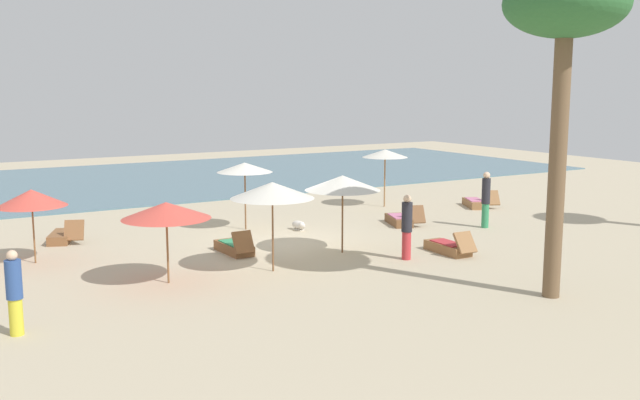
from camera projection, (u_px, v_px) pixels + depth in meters
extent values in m
plane|color=#BCAD8E|center=(295.00, 245.00, 21.67)|extent=(60.00, 60.00, 0.00)
cube|color=slate|center=(133.00, 181.00, 36.11)|extent=(48.00, 16.00, 0.06)
cylinder|color=olive|center=(385.00, 179.00, 28.35)|extent=(0.06, 0.06, 2.23)
cone|color=silver|center=(385.00, 153.00, 28.19)|extent=(1.79, 1.79, 0.31)
cylinder|color=brown|center=(245.00, 197.00, 23.83)|extent=(0.05, 0.05, 2.20)
cone|color=silver|center=(245.00, 167.00, 23.68)|extent=(1.84, 1.84, 0.32)
cylinder|color=brown|center=(342.00, 215.00, 20.50)|extent=(0.05, 0.05, 2.19)
cone|color=silver|center=(343.00, 183.00, 20.35)|extent=(2.16, 2.16, 0.42)
cylinder|color=brown|center=(33.00, 227.00, 19.30)|extent=(0.05, 0.05, 1.97)
cone|color=#D84C3F|center=(31.00, 198.00, 19.17)|extent=(1.85, 1.85, 0.46)
cylinder|color=brown|center=(273.00, 228.00, 18.42)|extent=(0.05, 0.05, 2.28)
cone|color=silver|center=(272.00, 190.00, 18.27)|extent=(2.16, 2.16, 0.42)
cylinder|color=brown|center=(167.00, 244.00, 17.34)|extent=(0.05, 0.05, 1.95)
cone|color=#D84C3F|center=(166.00, 210.00, 17.21)|extent=(2.15, 2.15, 0.40)
cube|color=brown|center=(234.00, 248.00, 20.63)|extent=(0.65, 1.52, 0.28)
cube|color=brown|center=(243.00, 242.00, 19.97)|extent=(0.58, 0.37, 0.61)
cube|color=#338C59|center=(234.00, 243.00, 20.60)|extent=(0.55, 1.07, 0.03)
cube|color=olive|center=(448.00, 248.00, 20.61)|extent=(0.66, 1.52, 0.28)
cube|color=olive|center=(465.00, 243.00, 19.99)|extent=(0.59, 0.45, 0.57)
cube|color=#BF3338|center=(448.00, 243.00, 20.59)|extent=(0.55, 1.07, 0.03)
cube|color=brown|center=(61.00, 237.00, 22.14)|extent=(1.11, 1.62, 0.28)
cube|color=brown|center=(74.00, 230.00, 21.66)|extent=(0.67, 0.57, 0.60)
cube|color=brown|center=(399.00, 220.00, 24.84)|extent=(1.08, 1.61, 0.28)
cube|color=brown|center=(416.00, 214.00, 24.36)|extent=(0.68, 0.58, 0.58)
cube|color=#D17299|center=(399.00, 216.00, 24.82)|extent=(0.84, 1.16, 0.03)
cube|color=olive|center=(474.00, 203.00, 28.43)|extent=(1.21, 1.61, 0.28)
cube|color=olive|center=(492.00, 198.00, 28.01)|extent=(0.72, 0.67, 0.55)
cube|color=#D17299|center=(475.00, 200.00, 28.41)|extent=(0.93, 1.17, 0.03)
cylinder|color=#BF3338|center=(406.00, 246.00, 19.80)|extent=(0.34, 0.34, 0.78)
cylinder|color=#26262D|center=(407.00, 217.00, 19.67)|extent=(0.40, 0.40, 0.82)
sphere|color=beige|center=(407.00, 199.00, 19.59)|extent=(0.22, 0.22, 0.22)
cylinder|color=#338C59|center=(485.00, 216.00, 24.25)|extent=(0.30, 0.30, 0.82)
cylinder|color=#26262D|center=(486.00, 191.00, 24.11)|extent=(0.36, 0.36, 0.86)
sphere|color=beige|center=(487.00, 175.00, 24.03)|extent=(0.23, 0.23, 0.23)
cylinder|color=yellow|center=(16.00, 317.00, 13.78)|extent=(0.32, 0.32, 0.73)
cylinder|color=#2D4C8C|center=(14.00, 279.00, 13.66)|extent=(0.38, 0.38, 0.76)
sphere|color=beige|center=(12.00, 255.00, 13.59)|extent=(0.20, 0.20, 0.20)
cylinder|color=brown|center=(557.00, 165.00, 15.89)|extent=(0.38, 0.38, 6.02)
ellipsoid|color=#2D6633|center=(566.00, 4.00, 15.34)|extent=(2.68, 2.68, 1.47)
cube|color=silver|center=(299.00, 229.00, 23.91)|extent=(0.25, 0.40, 0.04)
ellipsoid|color=silver|center=(299.00, 225.00, 23.88)|extent=(0.37, 0.66, 0.28)
sphere|color=silver|center=(302.00, 225.00, 23.62)|extent=(0.20, 0.20, 0.20)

